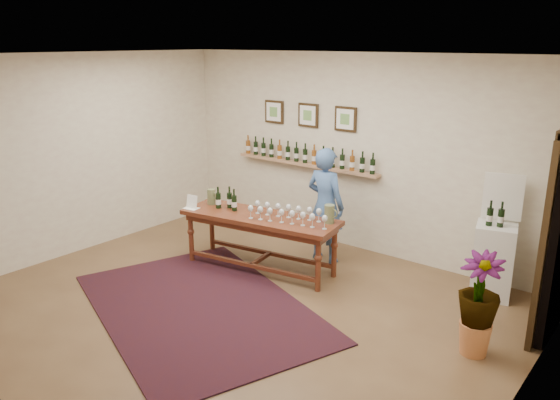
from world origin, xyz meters
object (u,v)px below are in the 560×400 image
Objects in this scene: display_pedestal at (493,261)px; tasting_table at (260,224)px; potted_plant at (478,304)px; person at (325,205)px.

tasting_table is at bearing -157.30° from display_pedestal.
tasting_table is 2.44× the size of potted_plant.
display_pedestal is at bearing 13.31° from tasting_table.
display_pedestal reaches higher than tasting_table.
person is at bearing 48.95° from tasting_table.
person is (0.49, 0.80, 0.16)m from tasting_table.
display_pedestal is 0.56× the size of person.
potted_plant reaches higher than display_pedestal.
person is at bearing -171.62° from display_pedestal.
person reaches higher than potted_plant.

